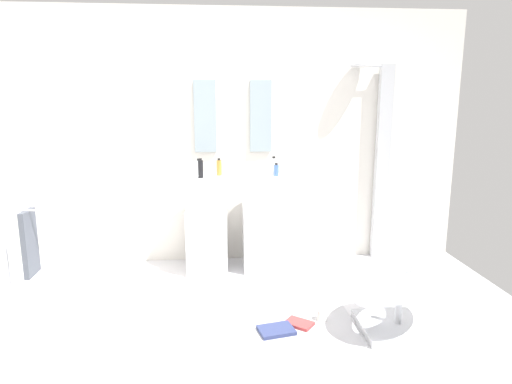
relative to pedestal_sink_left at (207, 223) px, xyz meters
The scene contains 18 objects.
ground_plane 1.41m from the pedestal_sink_left, 77.55° to the right, with size 4.80×3.60×0.04m, color silver.
rear_partition 0.93m from the pedestal_sink_left, 52.25° to the left, with size 4.80×0.10×2.60m, color silver.
pedestal_sink_left is the anchor object (origin of this frame).
pedestal_sink_right 0.57m from the pedestal_sink_left, ahead, with size 0.41×0.41×1.07m.
vanity_mirror_left 1.08m from the pedestal_sink_left, 90.00° to the left, with size 0.22×0.03×0.72m, color #8C9EA8.
vanity_mirror_right 1.22m from the pedestal_sink_left, 27.58° to the left, with size 0.22×0.03×0.72m, color #8C9EA8.
shower_column 1.95m from the pedestal_sink_left, ahead, with size 0.49×0.24×2.05m.
lounge_chair 1.98m from the pedestal_sink_left, 43.04° to the right, with size 1.10×1.10×0.65m.
towel_rack 1.67m from the pedestal_sink_left, 142.04° to the right, with size 0.37×0.22×0.95m.
area_rug 1.50m from the pedestal_sink_left, 61.09° to the right, with size 0.92×0.67×0.01m, color #B2B2B7.
magazine_navy 1.50m from the pedestal_sink_left, 67.92° to the right, with size 0.26×0.19×0.03m, color navy.
magazine_red 1.50m from the pedestal_sink_left, 59.64° to the right, with size 0.20×0.14×0.02m, color #B73838.
coffee_mug 1.54m from the pedestal_sink_left, 51.95° to the right, with size 0.08×0.08×0.08m, color white.
soap_bottle_amber 0.57m from the pedestal_sink_left, ahead, with size 0.05×0.05×0.17m.
soap_bottle_white 0.88m from the pedestal_sink_left, ahead, with size 0.06×0.06×0.19m.
soap_bottle_clear 0.56m from the pedestal_sink_left, 128.35° to the left, with size 0.05×0.05×0.16m.
soap_bottle_blue 0.87m from the pedestal_sink_left, ahead, with size 0.05×0.05×0.13m.
soap_bottle_black 0.58m from the pedestal_sink_left, 108.65° to the right, with size 0.05×0.05×0.19m.
Camera 1 is at (-0.15, -3.05, 1.69)m, focal length 31.43 mm.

